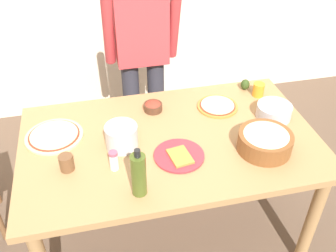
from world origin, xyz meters
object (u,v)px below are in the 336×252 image
at_px(pizza_cooked_on_tray, 217,106).
at_px(popcorn_bowl, 265,140).
at_px(mixing_bowl_steel, 274,111).
at_px(plate_with_slice, 179,156).
at_px(olive_oil_bottle, 139,174).
at_px(dining_table, 170,151).
at_px(cup_small_brown, 66,163).
at_px(steel_pot, 122,136).
at_px(cup_orange, 258,90).
at_px(pizza_raw_on_board, 54,136).
at_px(salt_shaker, 114,161).
at_px(small_sauce_bowl, 153,106).
at_px(person_cook, 142,48).
at_px(avocado, 245,85).

distance_m(pizza_cooked_on_tray, popcorn_bowl, 0.44).
distance_m(pizza_cooked_on_tray, mixing_bowl_steel, 0.33).
relative_size(plate_with_slice, olive_oil_bottle, 1.02).
xyz_separation_m(dining_table, cup_small_brown, (-0.54, -0.12, 0.13)).
height_order(steel_pot, cup_orange, steel_pot).
distance_m(pizza_raw_on_board, pizza_cooked_on_tray, 0.96).
distance_m(popcorn_bowl, olive_oil_bottle, 0.70).
relative_size(pizza_raw_on_board, plate_with_slice, 1.20).
bearing_deg(steel_pot, pizza_cooked_on_tray, 20.89).
xyz_separation_m(pizza_cooked_on_tray, cup_small_brown, (-0.89, -0.35, 0.03)).
bearing_deg(dining_table, olive_oil_bottle, -122.88).
bearing_deg(cup_small_brown, dining_table, 12.14).
bearing_deg(plate_with_slice, olive_oil_bottle, -140.53).
height_order(dining_table, salt_shaker, salt_shaker).
relative_size(small_sauce_bowl, cup_orange, 1.29).
bearing_deg(cup_orange, mixing_bowl_steel, -91.67).
bearing_deg(olive_oil_bottle, pizza_raw_on_board, 127.58).
distance_m(pizza_raw_on_board, cup_orange, 1.26).
relative_size(plate_with_slice, mixing_bowl_steel, 1.30).
height_order(pizza_raw_on_board, cup_orange, cup_orange).
height_order(person_cook, popcorn_bowl, person_cook).
xyz_separation_m(small_sauce_bowl, avocado, (0.62, 0.10, 0.01)).
height_order(person_cook, salt_shaker, person_cook).
height_order(steel_pot, cup_small_brown, steel_pot).
xyz_separation_m(pizza_raw_on_board, steel_pot, (0.35, -0.16, 0.06)).
xyz_separation_m(small_sauce_bowl, salt_shaker, (-0.28, -0.45, 0.02)).
xyz_separation_m(pizza_cooked_on_tray, plate_with_slice, (-0.34, -0.38, -0.00)).
xyz_separation_m(pizza_raw_on_board, plate_with_slice, (0.62, -0.31, -0.00)).
distance_m(pizza_cooked_on_tray, plate_with_slice, 0.51).
bearing_deg(pizza_raw_on_board, mixing_bowl_steel, -4.22).
xyz_separation_m(plate_with_slice, mixing_bowl_steel, (0.62, 0.22, 0.03)).
bearing_deg(steel_pot, salt_shaker, -110.13).
distance_m(popcorn_bowl, cup_small_brown, 1.00).
distance_m(person_cook, olive_oil_bottle, 1.12).
height_order(olive_oil_bottle, avocado, olive_oil_bottle).
height_order(person_cook, steel_pot, person_cook).
distance_m(pizza_raw_on_board, popcorn_bowl, 1.12).
bearing_deg(avocado, popcorn_bowl, -102.57).
distance_m(dining_table, pizza_cooked_on_tray, 0.43).
xyz_separation_m(person_cook, mixing_bowl_steel, (0.65, -0.69, -0.14)).
height_order(pizza_cooked_on_tray, popcorn_bowl, popcorn_bowl).
xyz_separation_m(person_cook, salt_shaker, (-0.30, -0.92, -0.13)).
xyz_separation_m(person_cook, small_sauce_bowl, (-0.02, -0.47, -0.15)).
bearing_deg(dining_table, steel_pot, -179.57).
height_order(steel_pot, salt_shaker, steel_pot).
distance_m(pizza_cooked_on_tray, olive_oil_bottle, 0.82).
height_order(mixing_bowl_steel, olive_oil_bottle, olive_oil_bottle).
bearing_deg(pizza_raw_on_board, olive_oil_bottle, -52.42).
distance_m(pizza_cooked_on_tray, cup_orange, 0.30).
bearing_deg(avocado, steel_pot, -155.28).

